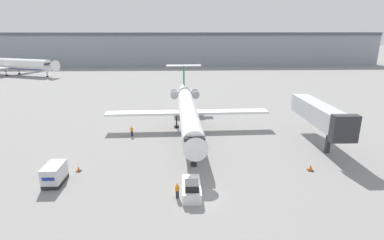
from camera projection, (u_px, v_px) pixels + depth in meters
name	position (u px, v px, depth m)	size (l,w,h in m)	color
ground_plane	(198.00, 197.00, 29.64)	(600.00, 600.00, 0.00)	gray
terminal_building	(184.00, 49.00, 142.32)	(180.00, 16.80, 14.95)	#8C939E
airplane_main	(188.00, 109.00, 49.00)	(26.89, 33.80, 8.94)	white
pushback_tug	(191.00, 188.00, 30.05)	(1.85, 4.49, 1.79)	silver
luggage_cart	(54.00, 174.00, 32.07)	(1.80, 3.15, 2.16)	#232326
worker_near_tug	(177.00, 190.00, 29.32)	(0.40, 0.24, 1.64)	#232838
worker_by_wing	(132.00, 131.00, 46.52)	(0.40, 0.24, 1.65)	#232838
traffic_cone_left	(79.00, 169.00, 35.06)	(0.58, 0.58, 0.59)	black
traffic_cone_right	(311.00, 168.00, 35.24)	(0.67, 0.67, 0.74)	black
airplane_parked_far_left	(14.00, 64.00, 109.45)	(37.38, 34.36, 11.14)	white
jet_bridge	(320.00, 115.00, 42.26)	(3.20, 14.86, 6.19)	#2D2D33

